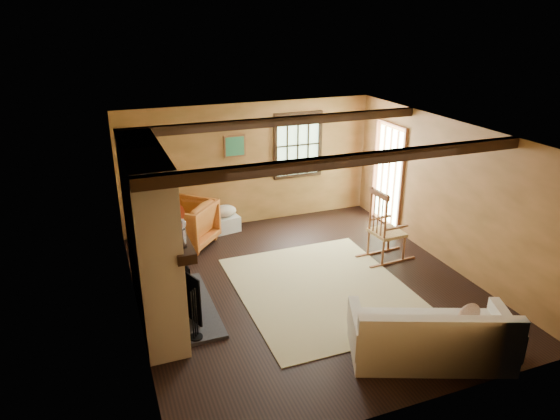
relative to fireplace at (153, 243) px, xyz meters
name	(u,v)px	position (x,y,z in m)	size (l,w,h in m)	color
ground	(305,285)	(2.23, 0.00, -1.10)	(5.50, 5.50, 0.00)	black
room_envelope	(314,179)	(2.45, 0.26, 0.53)	(5.02, 5.52, 2.44)	#B0753E
fireplace	(153,243)	(0.00, 0.00, 0.00)	(1.02, 2.30, 2.40)	brown
rug	(322,289)	(2.43, -0.20, -1.10)	(2.50, 3.00, 0.01)	tan
rocking_chair	(385,230)	(3.84, 0.37, -0.57)	(0.94, 0.54, 1.26)	tan
sofa	(431,339)	(2.94, -2.15, -0.83)	(2.09, 1.50, 0.78)	silver
firewood_pile	(155,234)	(0.29, 2.52, -0.98)	(0.70, 0.13, 0.25)	#523823
laundry_basket	(225,224)	(1.62, 2.48, -0.95)	(0.50, 0.38, 0.30)	white
basket_pillow	(225,211)	(1.62, 2.48, -0.69)	(0.44, 0.35, 0.22)	silver
armchair	(187,224)	(0.82, 2.12, -0.69)	(0.88, 0.91, 0.83)	#BF6026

